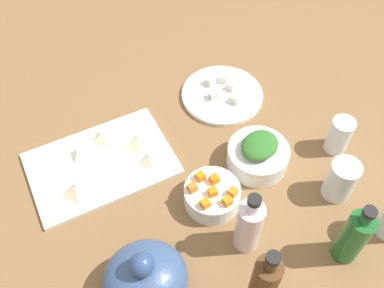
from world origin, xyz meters
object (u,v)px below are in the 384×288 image
at_px(plate_tofu, 222,95).
at_px(bowl_greens, 258,156).
at_px(drinking_glass_0, 339,135).
at_px(bottle_0, 263,287).
at_px(cutting_board, 101,163).
at_px(bottle_1, 354,237).
at_px(bowl_carrots, 212,196).
at_px(teapot, 145,279).
at_px(drinking_glass_1, 341,180).
at_px(bottle_2, 249,225).

xyz_separation_m(plate_tofu, bowl_greens, (0.03, 0.24, 0.02)).
bearing_deg(drinking_glass_0, bottle_0, 34.17).
height_order(cutting_board, drinking_glass_0, drinking_glass_0).
bearing_deg(bottle_1, bottle_0, 4.10).
relative_size(bowl_carrots, teapot, 0.70).
bearing_deg(bottle_0, bottle_1, -175.90).
xyz_separation_m(teapot, drinking_glass_1, (-0.48, -0.03, -0.00)).
distance_m(bottle_1, drinking_glass_0, 0.29).
distance_m(teapot, bottle_1, 0.42).
distance_m(bowl_greens, teapot, 0.40).
distance_m(bowl_carrots, bottle_2, 0.13).
distance_m(cutting_board, bottle_0, 0.50).
xyz_separation_m(bottle_1, drinking_glass_0, (-0.15, -0.24, -0.03)).
height_order(bowl_greens, drinking_glass_0, drinking_glass_0).
distance_m(bottle_0, drinking_glass_1, 0.34).
distance_m(bowl_carrots, bottle_1, 0.31).
bearing_deg(bottle_2, plate_tofu, -110.81).
bearing_deg(teapot, bowl_carrots, -148.89).
relative_size(bottle_0, bottle_2, 1.29).
bearing_deg(teapot, plate_tofu, -133.01).
distance_m(teapot, drinking_glass_0, 0.58).
relative_size(bowl_greens, bottle_1, 0.81).
xyz_separation_m(bowl_carrots, teapot, (0.21, 0.13, 0.03)).
bearing_deg(plate_tofu, drinking_glass_1, 104.16).
relative_size(plate_tofu, teapot, 1.24).
relative_size(bowl_carrots, drinking_glass_0, 1.31).
bearing_deg(bottle_1, teapot, -14.42).
bearing_deg(bottle_0, drinking_glass_1, -153.83).
distance_m(bottle_0, bottle_1, 0.23).
height_order(teapot, bottle_1, bottle_1).
height_order(cutting_board, bottle_1, bottle_1).
height_order(bottle_2, drinking_glass_0, bottle_2).
height_order(bowl_greens, bottle_1, bottle_1).
xyz_separation_m(bottle_2, drinking_glass_1, (-0.25, -0.02, -0.02)).
height_order(bowl_carrots, bottle_2, bottle_2).
bearing_deg(bowl_greens, drinking_glass_1, 129.84).
relative_size(cutting_board, teapot, 1.89).
xyz_separation_m(plate_tofu, bottle_2, (0.16, 0.41, 0.07)).
relative_size(cutting_board, bottle_2, 1.88).
bearing_deg(bottle_2, teapot, 1.45).
height_order(bowl_greens, teapot, teapot).
bearing_deg(bowl_greens, cutting_board, -24.28).
height_order(bowl_carrots, teapot, teapot).
distance_m(bowl_carrots, drinking_glass_0, 0.35).
height_order(bottle_2, drinking_glass_1, bottle_2).
height_order(teapot, bottle_2, bottle_2).
distance_m(bowl_carrots, teapot, 0.25).
height_order(cutting_board, drinking_glass_1, drinking_glass_1).
relative_size(teapot, bottle_0, 0.77).
bearing_deg(bowl_carrots, plate_tofu, -121.53).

